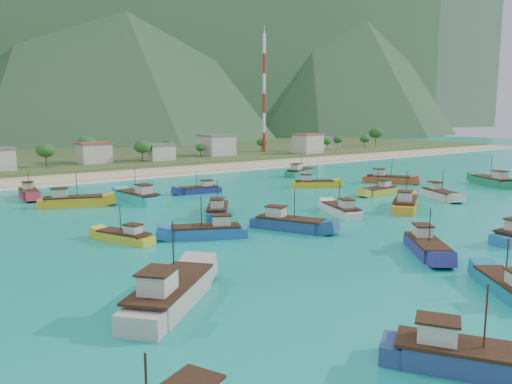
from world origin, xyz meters
TOP-DOWN VIEW (x-y plane):
  - ground at (0.00, 0.00)m, footprint 600.00×600.00m
  - beach at (0.00, 79.00)m, footprint 400.00×18.00m
  - land at (0.00, 140.00)m, footprint 400.00×110.00m
  - surf_line at (0.00, 69.50)m, footprint 400.00×2.50m
  - village at (5.25, 101.23)m, footprint 207.60×27.32m
  - vegetation at (-0.39, 102.98)m, footprint 281.49×25.99m
  - radio_tower at (67.68, 108.00)m, footprint 1.20×1.20m
  - boat_1 at (-4.23, 39.47)m, footprint 9.17×4.07m
  - boat_3 at (-29.08, -33.80)m, footprint 8.09×10.53m
  - boat_4 at (-33.86, 54.67)m, footprint 4.11×10.28m
  - boat_5 at (-32.99, 10.51)m, footprint 5.38×8.59m
  - boat_6 at (-7.32, -16.35)m, footprint 8.80×9.60m
  - boat_7 at (20.92, 31.52)m, footprint 9.56×7.67m
  - boat_8 at (-14.29, 17.33)m, footprint 8.56×10.10m
  - boat_10 at (-11.88, 2.77)m, footprint 7.41×11.03m
  - boat_12 at (-13.50, -28.88)m, footprint 7.79×8.97m
  - boat_15 at (13.96, 1.94)m, footprint 11.61×9.06m
  - boat_16 at (-30.19, 39.94)m, footprint 11.59×7.09m
  - boat_17 at (54.75, 7.57)m, footprint 8.79×12.46m
  - boat_18 at (24.07, 15.44)m, footprint 9.45×3.21m
  - boat_19 at (1.91, 5.58)m, footprint 6.21×10.09m
  - boat_21 at (-38.86, -12.71)m, footprint 12.20×11.00m
  - boat_22 at (-19.11, 36.79)m, footprint 4.41×12.02m
  - boat_25 at (39.54, 25.37)m, footprint 8.49×11.29m
  - boat_26 at (-23.47, 5.81)m, footprint 10.35×7.37m
  - boat_27 at (29.36, 5.12)m, footprint 7.18×10.35m
  - boat_28 at (32.91, 48.98)m, footprint 11.80×6.99m

SIDE VIEW (x-z plane):
  - ground at x=0.00m, z-range 0.00..0.00m
  - beach at x=0.00m, z-range -0.60..0.60m
  - land at x=0.00m, z-range -1.20..1.20m
  - surf_line at x=0.00m, z-range -0.04..0.04m
  - boat_5 at x=-32.99m, z-range -1.95..2.94m
  - boat_1 at x=-4.23m, z-range -2.06..3.18m
  - boat_12 at x=-13.50m, z-range -2.13..3.32m
  - boat_18 at x=24.07m, z-range -2.15..3.36m
  - boat_7 at x=20.92m, z-range -2.20..3.47m
  - boat_19 at x=1.91m, z-range -2.22..3.52m
  - boat_4 at x=-33.86m, z-range -2.27..3.64m
  - boat_6 at x=-7.32m, z-range -2.29..3.67m
  - boat_27 at x=29.36m, z-range -2.29..3.67m
  - boat_26 at x=-23.47m, z-range -2.30..3.68m
  - boat_8 at x=-14.29m, z-range -2.33..3.76m
  - boat_3 at x=-29.08m, z-range -2.36..3.82m
  - boat_10 at x=-11.88m, z-range -2.41..3.92m
  - boat_16 at x=-30.19m, z-range -2.49..4.10m
  - boat_25 at x=39.54m, z-range -2.49..4.10m
  - boat_28 at x=32.91m, z-range -2.52..4.17m
  - boat_15 at x=13.96m, z-range -2.57..4.27m
  - boat_22 at x=-19.11m, z-range -2.61..4.35m
  - boat_17 at x=54.75m, z-range -2.68..4.51m
  - boat_21 at x=-38.86m, z-range -2.78..4.73m
  - village at x=5.25m, z-range 1.08..8.47m
  - vegetation at x=-0.39m, z-range 0.81..9.61m
  - radio_tower at x=67.68m, z-range 1.60..47.72m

